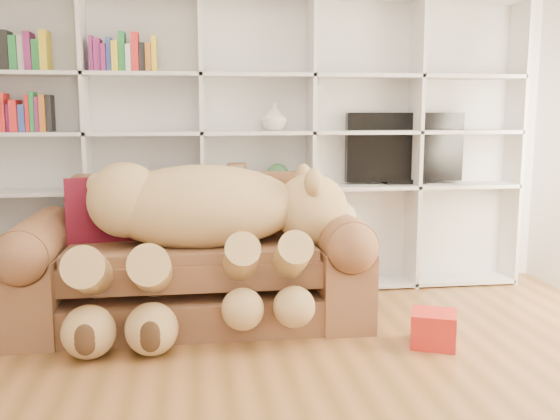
{
  "coord_description": "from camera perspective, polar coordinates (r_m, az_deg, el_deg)",
  "views": [
    {
      "loc": [
        -0.52,
        -2.69,
        1.46
      ],
      "look_at": [
        0.09,
        1.63,
        0.77
      ],
      "focal_mm": 40.0,
      "sensor_mm": 36.0,
      "label": 1
    }
  ],
  "objects": [
    {
      "name": "tv",
      "position": [
        5.36,
        11.32,
        5.5
      ],
      "size": [
        1.01,
        0.18,
        0.59
      ],
      "color": "black",
      "rests_on": "bookshelf"
    },
    {
      "name": "throw_pillow",
      "position": [
        4.6,
        -16.02,
        -0.24
      ],
      "size": [
        0.52,
        0.35,
        0.51
      ],
      "primitive_type": "cube",
      "rotation": [
        -0.24,
        0.0,
        0.17
      ],
      "color": "#580F1C",
      "rests_on": "sofa"
    },
    {
      "name": "sofa",
      "position": [
        4.47,
        -7.99,
        -5.18
      ],
      "size": [
        2.39,
        1.03,
        1.01
      ],
      "color": "brown",
      "rests_on": "floor"
    },
    {
      "name": "shelf_vase",
      "position": [
        5.04,
        -0.54,
        8.49
      ],
      "size": [
        0.25,
        0.25,
        0.22
      ],
      "primitive_type": "imported",
      "rotation": [
        0.0,
        0.0,
        0.22
      ],
      "color": "beige",
      "rests_on": "bookshelf"
    },
    {
      "name": "bookshelf",
      "position": [
        5.07,
        -4.92,
        7.13
      ],
      "size": [
        4.43,
        0.35,
        2.4
      ],
      "color": "silver",
      "rests_on": "floor"
    },
    {
      "name": "picture_frame",
      "position": [
        5.04,
        -3.97,
        3.29
      ],
      "size": [
        0.15,
        0.06,
        0.19
      ],
      "primitive_type": "cube",
      "rotation": [
        0.0,
        0.0,
        0.25
      ],
      "color": "brown",
      "rests_on": "bookshelf"
    },
    {
      "name": "snow_globe",
      "position": [
        5.03,
        -8.92,
        2.61
      ],
      "size": [
        0.1,
        0.1,
        0.1
      ],
      "primitive_type": "sphere",
      "color": "white",
      "rests_on": "bookshelf"
    },
    {
      "name": "wall_back",
      "position": [
        5.22,
        -2.36,
        7.7
      ],
      "size": [
        5.0,
        0.02,
        2.7
      ],
      "primitive_type": "cube",
      "color": "silver",
      "rests_on": "floor"
    },
    {
      "name": "gift_box",
      "position": [
        4.12,
        13.86,
        -10.51
      ],
      "size": [
        0.35,
        0.34,
        0.22
      ],
      "primitive_type": "cube",
      "rotation": [
        0.0,
        0.0,
        -0.4
      ],
      "color": "red",
      "rests_on": "floor"
    },
    {
      "name": "teddy_bear",
      "position": [
        4.2,
        -6.96,
        -1.34
      ],
      "size": [
        1.95,
        1.03,
        1.13
      ],
      "rotation": [
        0.0,
        0.0,
        -0.01
      ],
      "color": "tan",
      "rests_on": "sofa"
    },
    {
      "name": "figurine_tall",
      "position": [
        5.04,
        -12.33,
        2.95
      ],
      "size": [
        0.11,
        0.11,
        0.18
      ],
      "primitive_type": "cylinder",
      "rotation": [
        0.0,
        0.0,
        0.28
      ],
      "color": "beige",
      "rests_on": "bookshelf"
    },
    {
      "name": "figurine_short",
      "position": [
        5.05,
        -12.57,
        2.59
      ],
      "size": [
        0.08,
        0.08,
        0.12
      ],
      "primitive_type": "cylinder",
      "rotation": [
        0.0,
        0.0,
        0.2
      ],
      "color": "beige",
      "rests_on": "bookshelf"
    },
    {
      "name": "green_vase",
      "position": [
        5.07,
        -0.23,
        3.23
      ],
      "size": [
        0.19,
        0.19,
        0.19
      ],
      "primitive_type": "sphere",
      "color": "#2E5B34",
      "rests_on": "bookshelf"
    }
  ]
}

